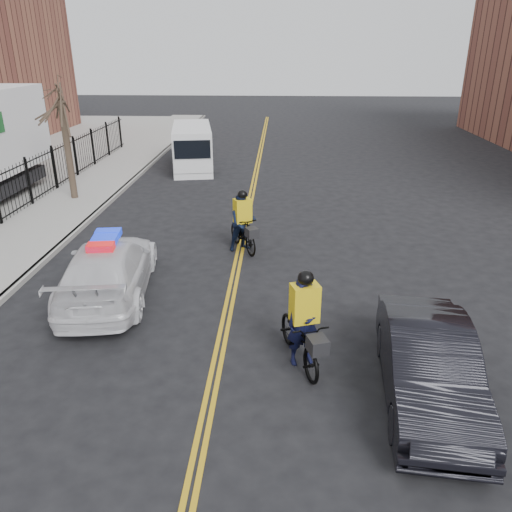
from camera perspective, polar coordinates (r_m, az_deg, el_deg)
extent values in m
plane|color=black|center=(12.25, -3.52, -7.62)|extent=(120.00, 120.00, 0.00)
cube|color=gold|center=(19.54, -1.30, 4.38)|extent=(0.10, 60.00, 0.01)
cube|color=gold|center=(19.53, -0.83, 4.37)|extent=(0.10, 60.00, 0.01)
cube|color=gray|center=(21.35, -21.66, 4.55)|extent=(3.00, 60.00, 0.15)
cube|color=gray|center=(20.78, -17.87, 4.60)|extent=(0.20, 60.00, 0.15)
cylinder|color=#34271F|center=(22.68, -20.68, 11.15)|extent=(0.28, 0.28, 4.00)
imported|color=silver|center=(13.76, -16.52, -1.46)|extent=(2.77, 5.43, 1.51)
cube|color=#0C26CC|center=(13.45, -16.91, 1.78)|extent=(0.80, 1.45, 0.16)
imported|color=black|center=(10.02, 19.11, -11.69)|extent=(1.98, 4.58, 1.47)
cube|color=white|center=(27.88, -7.28, 12.22)|extent=(2.85, 5.59, 2.27)
cube|color=white|center=(25.64, -7.23, 10.85)|extent=(2.03, 1.10, 1.18)
cube|color=black|center=(25.13, -7.29, 11.98)|extent=(1.77, 0.40, 0.89)
cylinder|color=black|center=(26.51, -9.23, 9.82)|extent=(0.36, 0.72, 0.69)
cylinder|color=black|center=(26.50, -5.12, 10.02)|extent=(0.36, 0.72, 0.69)
cylinder|color=black|center=(29.59, -9.07, 11.18)|extent=(0.36, 0.72, 0.69)
cylinder|color=black|center=(29.59, -5.37, 11.36)|extent=(0.36, 0.72, 0.69)
cylinder|color=black|center=(26.73, -25.85, 8.56)|extent=(0.14, 0.14, 1.25)
imported|color=black|center=(10.60, 5.41, -9.36)|extent=(1.39, 2.29, 1.14)
imported|color=black|center=(10.39, 5.49, -7.46)|extent=(0.82, 0.66, 1.95)
cube|color=yellow|center=(10.18, 5.58, -5.38)|extent=(0.65, 0.53, 0.82)
sphere|color=black|center=(9.93, 5.70, -2.55)|extent=(0.33, 0.33, 0.33)
cube|color=black|center=(9.85, 7.04, -10.05)|extent=(0.46, 0.49, 0.30)
imported|color=black|center=(16.25, -1.52, 2.71)|extent=(1.42, 2.04, 1.21)
imported|color=black|center=(16.14, -1.53, 3.80)|extent=(1.13, 1.04, 1.86)
cube|color=yellow|center=(16.01, -1.55, 5.19)|extent=(0.64, 0.56, 0.78)
sphere|color=black|center=(15.86, -1.57, 7.02)|extent=(0.31, 0.31, 0.31)
cube|color=black|center=(15.55, -0.48, 2.71)|extent=(0.48, 0.50, 0.29)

